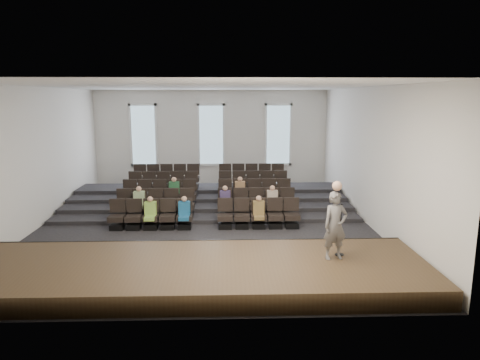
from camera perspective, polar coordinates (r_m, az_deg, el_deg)
name	(u,v)px	position (r m, az deg, el deg)	size (l,w,h in m)	color
ground	(206,224)	(16.05, -4.58, -5.82)	(14.00, 14.00, 0.00)	black
ceiling	(204,86)	(15.37, -4.87, 12.36)	(12.00, 14.00, 0.02)	white
wall_back	(211,139)	(22.48, -3.85, 5.52)	(12.00, 0.04, 5.00)	silver
wall_front	(188,205)	(8.63, -6.99, -3.39)	(12.00, 0.04, 5.00)	silver
wall_left	(36,158)	(16.92, -25.56, 2.68)	(0.04, 14.00, 5.00)	silver
wall_right	(369,156)	(16.36, 16.87, 3.03)	(0.04, 14.00, 5.00)	silver
stage	(196,272)	(11.17, -5.84, -12.16)	(11.80, 3.60, 0.50)	#3D2D1A
stage_lip	(200,248)	(12.82, -5.30, -9.05)	(11.80, 0.06, 0.52)	black
risers	(209,199)	(19.06, -4.15, -2.50)	(11.80, 4.80, 0.60)	black
seating_rows	(207,196)	(17.36, -4.38, -2.19)	(6.80, 4.70, 1.67)	black
windows	(211,135)	(22.40, -3.86, 6.02)	(8.44, 0.10, 3.24)	white
audience	(206,200)	(16.15, -4.57, -2.73)	(5.45, 2.64, 1.10)	#8CBA4A
speaker	(335,226)	(11.30, 12.59, -5.96)	(0.65, 0.43, 1.78)	#5C5957
mic_stand	(340,240)	(11.73, 13.19, -7.76)	(0.24, 0.24, 1.42)	black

